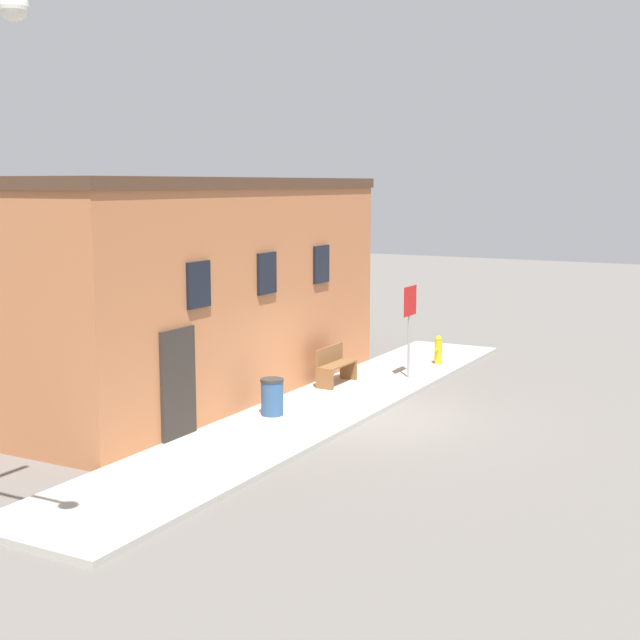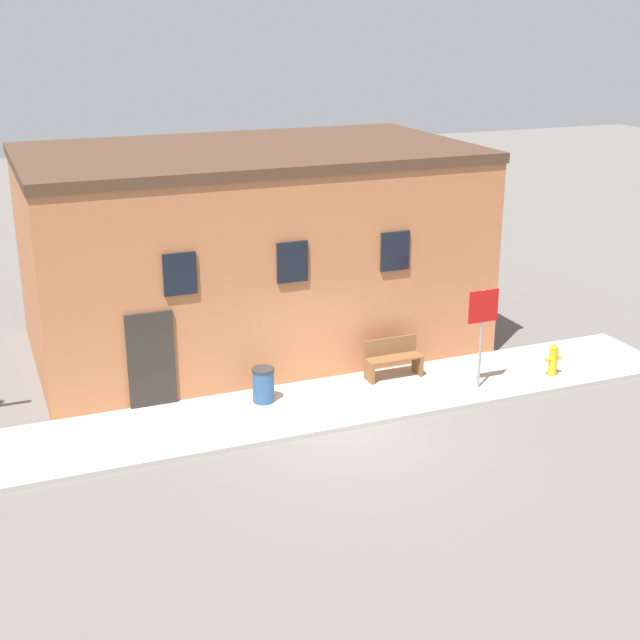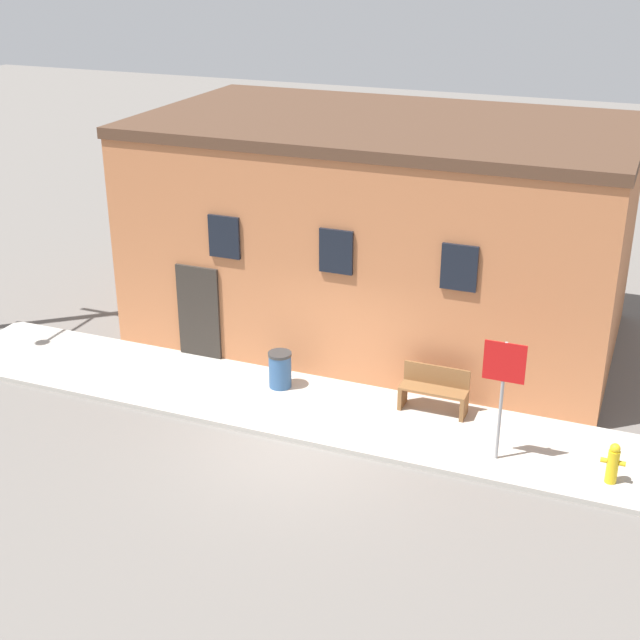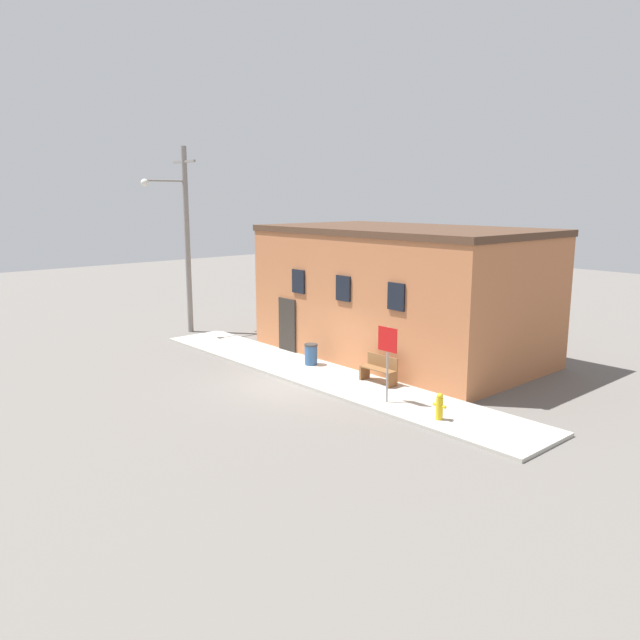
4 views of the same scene
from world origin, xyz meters
name	(u,v)px [view 3 (image 3 of 4)]	position (x,y,z in m)	size (l,w,h in m)	color
ground_plane	(298,444)	(0.00, 0.00, 0.00)	(80.00, 80.00, 0.00)	#66605B
sidewalk	(323,411)	(0.00, 1.26, 0.05)	(16.93, 2.53, 0.11)	#B2ADA3
brick_building	(384,229)	(-0.21, 5.57, 2.50)	(10.72, 6.22, 5.00)	#B26B42
fire_hydrant	(613,463)	(5.51, 0.70, 0.49)	(0.42, 0.20, 0.75)	gold
stop_sign	(503,378)	(3.54, 0.71, 1.72)	(0.73, 0.06, 2.28)	gray
bench	(434,390)	(2.04, 2.00, 0.54)	(1.32, 0.44, 0.90)	brown
trash_bin	(280,370)	(-1.16, 1.80, 0.50)	(0.49, 0.49, 0.77)	#2D517F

